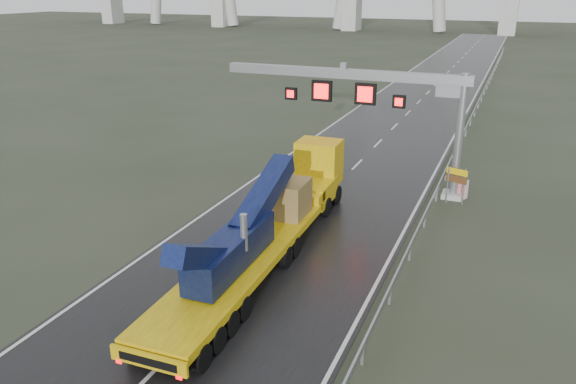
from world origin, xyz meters
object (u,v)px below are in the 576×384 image
at_px(sign_gantry, 377,96).
at_px(striped_barrier, 461,189).
at_px(exit_sign_pair, 456,179).
at_px(heavy_haul_truck, 276,213).

height_order(sign_gantry, striped_barrier, sign_gantry).
xyz_separation_m(exit_sign_pair, striped_barrier, (0.24, 1.15, -0.93)).
distance_m(sign_gantry, striped_barrier, 7.28).
bearing_deg(heavy_haul_truck, sign_gantry, 75.84).
relative_size(sign_gantry, heavy_haul_truck, 0.82).
xyz_separation_m(heavy_haul_truck, striped_barrier, (7.43, 9.96, -1.09)).
distance_m(sign_gantry, heavy_haul_truck, 10.80).
bearing_deg(striped_barrier, sign_gantry, -160.34).
bearing_deg(exit_sign_pair, striped_barrier, 97.35).
height_order(heavy_haul_truck, striped_barrier, heavy_haul_truck).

